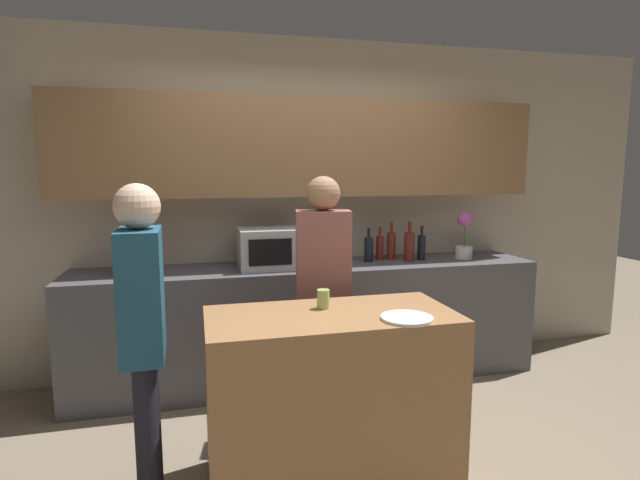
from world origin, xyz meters
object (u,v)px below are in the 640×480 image
at_px(bottle_0, 369,249).
at_px(plate_on_island, 407,318).
at_px(bottle_2, 391,245).
at_px(bottle_4, 421,247).
at_px(person_left, 323,281).
at_px(person_center, 143,323).
at_px(toaster, 140,261).
at_px(microwave, 273,248).
at_px(bottle_3, 409,246).
at_px(potted_plant, 465,235).
at_px(bottle_1, 380,247).
at_px(cup_0, 323,299).

height_order(bottle_0, plate_on_island, bottle_0).
relative_size(bottle_2, bottle_4, 1.09).
distance_m(person_left, person_center, 1.18).
bearing_deg(toaster, person_center, -83.77).
distance_m(microwave, bottle_4, 1.23).
bearing_deg(bottle_2, plate_on_island, -109.33).
bearing_deg(bottle_3, person_center, -145.95).
distance_m(bottle_0, bottle_4, 0.45).
xyz_separation_m(bottle_0, bottle_2, (0.21, 0.05, 0.01)).
bearing_deg(toaster, potted_plant, 0.00).
bearing_deg(bottle_0, bottle_1, 24.71).
distance_m(bottle_0, plate_on_island, 1.58).
relative_size(potted_plant, bottle_4, 1.39).
relative_size(microwave, bottle_4, 1.84).
xyz_separation_m(potted_plant, bottle_4, (-0.38, 0.02, -0.09)).
height_order(toaster, bottle_2, bottle_2).
relative_size(bottle_2, bottle_3, 0.96).
relative_size(microwave, bottle_3, 1.61).
height_order(bottle_2, plate_on_island, bottle_2).
bearing_deg(cup_0, bottle_1, 57.93).
distance_m(bottle_0, bottle_1, 0.13).
bearing_deg(microwave, bottle_4, 0.81).
distance_m(toaster, bottle_0, 1.75).
xyz_separation_m(bottle_3, person_left, (-0.90, -0.72, -0.08)).
bearing_deg(cup_0, microwave, 94.18).
xyz_separation_m(toaster, bottle_3, (2.07, -0.01, 0.03)).
relative_size(bottle_2, plate_on_island, 1.19).
height_order(bottle_2, cup_0, bottle_2).
bearing_deg(cup_0, bottle_4, 46.59).
relative_size(cup_0, person_center, 0.06).
distance_m(bottle_2, cup_0, 1.58).
xyz_separation_m(potted_plant, person_center, (-2.43, -1.31, -0.17)).
relative_size(bottle_0, person_left, 0.17).
distance_m(bottle_1, person_center, 2.23).
bearing_deg(plate_on_island, person_left, 107.00).
bearing_deg(microwave, person_left, -74.02).
bearing_deg(toaster, bottle_4, 0.41).
xyz_separation_m(microwave, person_left, (0.21, -0.72, -0.11)).
height_order(person_left, person_center, person_left).
height_order(bottle_3, plate_on_island, bottle_3).
distance_m(bottle_2, person_center, 2.30).
bearing_deg(bottle_0, person_center, -139.65).
relative_size(microwave, person_center, 0.33).
height_order(toaster, potted_plant, potted_plant).
height_order(microwave, potted_plant, potted_plant).
bearing_deg(cup_0, bottle_2, 54.80).
bearing_deg(person_left, person_center, 39.82).
bearing_deg(cup_0, potted_plant, 38.05).
bearing_deg(person_left, toaster, -21.78).
distance_m(toaster, cup_0, 1.59).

